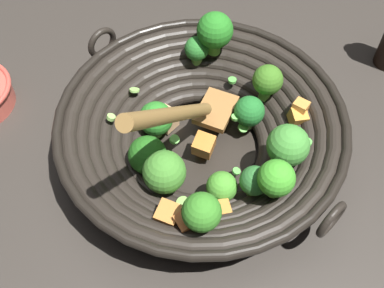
% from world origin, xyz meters
% --- Properties ---
extents(ground_plane, '(4.00, 4.00, 0.00)m').
position_xyz_m(ground_plane, '(0.00, 0.00, 0.00)').
color(ground_plane, '#332D28').
extents(wok, '(0.42, 0.44, 0.28)m').
position_xyz_m(wok, '(-0.00, -0.00, 0.06)').
color(wok, black).
rests_on(wok, ground).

